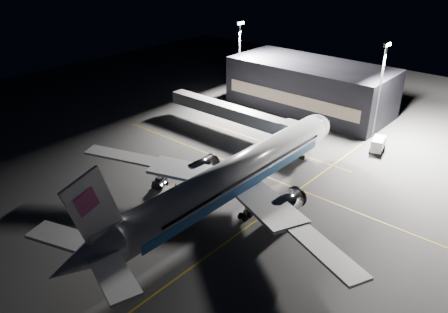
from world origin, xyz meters
The scene contains 14 objects.
ground centered at (0.00, 0.00, 0.00)m, with size 200.00×200.00×0.00m, color #4C4C4F.
guide_line_main centered at (10.00, 0.00, 0.01)m, with size 0.25×80.00×0.01m, color gold.
guide_line_cross centered at (0.00, -6.00, 0.01)m, with size 70.00×0.25×0.01m, color gold.
guide_line_side centered at (22.00, 10.00, 0.01)m, with size 0.25×40.00×0.01m, color gold.
airliner centered at (-1.08, 0.00, 5.16)m, with size 61.48×54.22×16.64m.
terminal centered at (45.98, 14.00, 6.00)m, with size 18.12×40.00×12.00m.
jet_bridge centered at (22.00, 18.06, 4.58)m, with size 3.60×34.40×6.30m.
floodlight_mast_north centered at (40.00, 31.99, 12.37)m, with size 2.40×0.68×20.70m.
floodlight_mast_south centered at (40.00, -6.01, 12.37)m, with size 2.40×0.67×20.70m.
service_truck centered at (34.11, -9.79, 1.58)m, with size 6.12×3.55×2.95m.
baggage_tug centered at (-5.16, 13.30, 0.84)m, with size 2.91×2.54×1.83m.
safety_cone_a centered at (-3.36, 11.18, 0.34)m, with size 0.46×0.46×0.68m, color #E24909.
safety_cone_b centered at (6.00, 11.12, 0.32)m, with size 0.43×0.43×0.65m, color #E24909.
safety_cone_c centered at (-8.00, 4.00, 0.31)m, with size 0.41×0.41×0.62m, color #E24909.
Camera 1 is at (-48.25, -39.01, 39.38)m, focal length 35.00 mm.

